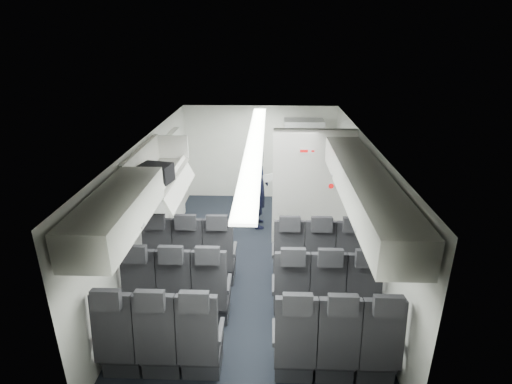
# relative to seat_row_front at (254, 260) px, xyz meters

# --- Properties ---
(cabin_shell) EXTENTS (3.41, 6.01, 2.16)m
(cabin_shell) POSITION_rel_seat_row_front_xyz_m (0.00, 0.53, 0.72)
(cabin_shell) COLOR black
(cabin_shell) RESTS_ON ground
(seat_row_front) EXTENTS (3.33, 0.56, 1.24)m
(seat_row_front) POSITION_rel_seat_row_front_xyz_m (0.00, 0.00, 0.00)
(seat_row_front) COLOR black
(seat_row_front) RESTS_ON cabin_shell
(seat_row_mid) EXTENTS (3.33, 0.56, 1.24)m
(seat_row_mid) POSITION_rel_seat_row_front_xyz_m (0.00, -0.90, 0.00)
(seat_row_mid) COLOR black
(seat_row_mid) RESTS_ON cabin_shell
(seat_row_rear) EXTENTS (3.33, 0.56, 1.24)m
(seat_row_rear) POSITION_rel_seat_row_front_xyz_m (0.00, -1.80, 0.00)
(seat_row_rear) COLOR black
(seat_row_rear) RESTS_ON cabin_shell
(overhead_bin_left_rear) EXTENTS (0.53, 1.80, 0.40)m
(overhead_bin_left_rear) POSITION_rel_seat_row_front_xyz_m (-1.40, -1.47, 1.46)
(overhead_bin_left_rear) COLOR white
(overhead_bin_left_rear) RESTS_ON cabin_shell
(overhead_bin_left_front_open) EXTENTS (0.64, 1.70, 0.72)m
(overhead_bin_left_front_open) POSITION_rel_seat_row_front_xyz_m (-1.44, 0.28, 1.33)
(overhead_bin_left_front_open) COLOR #9E9E93
(overhead_bin_left_front_open) RESTS_ON cabin_shell
(overhead_bin_right_rear) EXTENTS (0.53, 1.80, 0.40)m
(overhead_bin_right_rear) POSITION_rel_seat_row_front_xyz_m (1.40, -1.47, 1.46)
(overhead_bin_right_rear) COLOR white
(overhead_bin_right_rear) RESTS_ON cabin_shell
(overhead_bin_right_front) EXTENTS (0.53, 1.70, 0.40)m
(overhead_bin_right_front) POSITION_rel_seat_row_front_xyz_m (1.40, 0.28, 1.46)
(overhead_bin_right_front) COLOR white
(overhead_bin_right_front) RESTS_ON cabin_shell
(bulkhead_partition) EXTENTS (1.40, 0.15, 2.13)m
(bulkhead_partition) POSITION_rel_seat_row_front_xyz_m (0.98, 1.33, 0.67)
(bulkhead_partition) COLOR white
(bulkhead_partition) RESTS_ON cabin_shell
(galley_unit) EXTENTS (0.85, 0.52, 1.90)m
(galley_unit) POSITION_rel_seat_row_front_xyz_m (0.95, 3.25, 0.55)
(galley_unit) COLOR #939399
(galley_unit) RESTS_ON cabin_shell
(boarding_door) EXTENTS (0.12, 1.27, 1.86)m
(boarding_door) POSITION_rel_seat_row_front_xyz_m (-1.64, 2.09, 0.55)
(boarding_door) COLOR silver
(boarding_door) RESTS_ON cabin_shell
(flight_attendant) EXTENTS (0.45, 0.63, 1.60)m
(flight_attendant) POSITION_rel_seat_row_front_xyz_m (0.01, 2.00, 0.39)
(flight_attendant) COLOR black
(flight_attendant) RESTS_ON ground
(carry_on_bag) EXTENTS (0.48, 0.39, 0.25)m
(carry_on_bag) POSITION_rel_seat_row_front_xyz_m (-1.36, -0.07, 1.42)
(carry_on_bag) COLOR black
(carry_on_bag) RESTS_ON overhead_bin_left_front_open
(papers) EXTENTS (0.21, 0.05, 0.15)m
(papers) POSITION_rel_seat_row_front_xyz_m (0.20, 1.95, 0.63)
(papers) COLOR white
(papers) RESTS_ON flight_attendant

